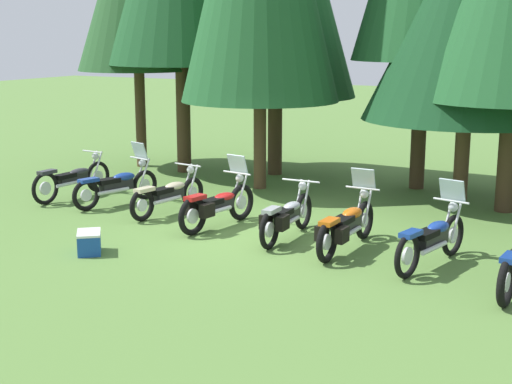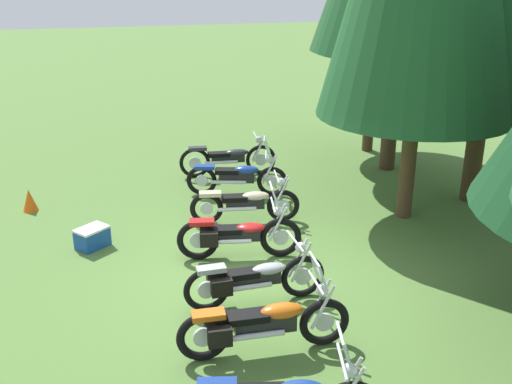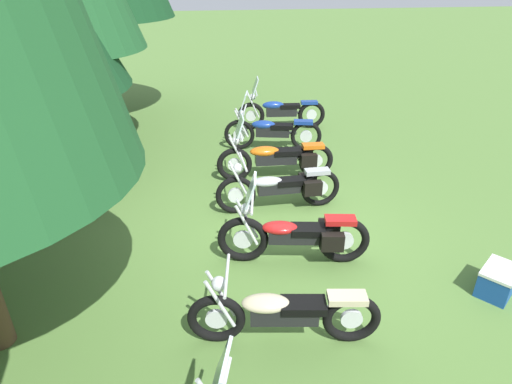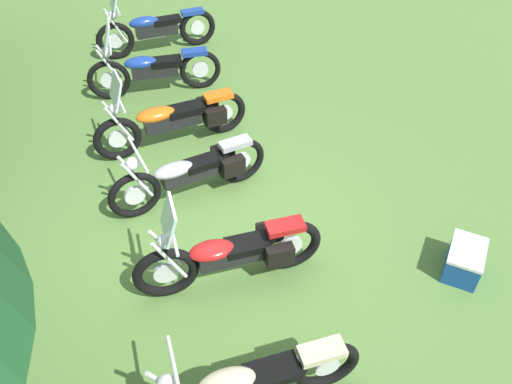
% 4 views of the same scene
% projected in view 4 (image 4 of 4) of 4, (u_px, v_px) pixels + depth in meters
% --- Properties ---
extents(ground_plane, '(80.00, 80.00, 0.00)m').
position_uv_depth(ground_plane, '(214.00, 237.00, 6.76)').
color(ground_plane, '#547A38').
extents(motorcycle_2, '(0.73, 2.22, 0.99)m').
position_uv_depth(motorcycle_2, '(248.00, 384.00, 4.83)').
color(motorcycle_2, black).
rests_on(motorcycle_2, ground_plane).
extents(motorcycle_3, '(0.81, 2.22, 1.39)m').
position_uv_depth(motorcycle_3, '(232.00, 253.00, 5.95)').
color(motorcycle_3, black).
rests_on(motorcycle_3, ground_plane).
extents(motorcycle_4, '(0.77, 2.27, 1.01)m').
position_uv_depth(motorcycle_4, '(193.00, 172.00, 7.05)').
color(motorcycle_4, black).
rests_on(motorcycle_4, ground_plane).
extents(motorcycle_5, '(0.66, 2.41, 1.37)m').
position_uv_depth(motorcycle_5, '(173.00, 119.00, 7.92)').
color(motorcycle_5, black).
rests_on(motorcycle_5, ground_plane).
extents(motorcycle_6, '(0.76, 2.28, 1.37)m').
position_uv_depth(motorcycle_6, '(152.00, 69.00, 9.01)').
color(motorcycle_6, black).
rests_on(motorcycle_6, ground_plane).
extents(motorcycle_7, '(0.67, 2.37, 1.38)m').
position_uv_depth(motorcycle_7, '(155.00, 29.00, 10.16)').
color(motorcycle_7, black).
rests_on(motorcycle_7, ground_plane).
extents(picnic_cooler, '(0.68, 0.70, 0.39)m').
position_uv_depth(picnic_cooler, '(464.00, 260.00, 6.23)').
color(picnic_cooler, '#19479E').
rests_on(picnic_cooler, ground_plane).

